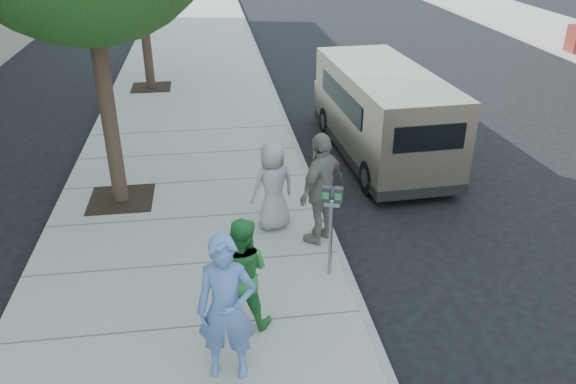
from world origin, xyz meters
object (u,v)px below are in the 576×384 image
object	(u,v)px
person_gray_shirt	(273,186)
person_officer	(227,309)
parking_meter	(331,212)
van	(381,111)
person_green_shirt	(241,273)
person_striped_polo	(322,189)

from	to	relation	value
person_gray_shirt	person_officer	bearing A→B (deg)	54.73
parking_meter	person_officer	bearing A→B (deg)	-112.16
van	person_green_shirt	size ratio (longest dim) A/B	3.51
parking_meter	person_striped_polo	bearing A→B (deg)	106.01
person_officer	van	bearing A→B (deg)	67.73
parking_meter	person_striped_polo	size ratio (longest dim) A/B	0.77
person_gray_shirt	parking_meter	bearing A→B (deg)	93.86
person_officer	person_gray_shirt	xyz separation A→B (m)	(0.92, 3.36, -0.15)
van	person_gray_shirt	xyz separation A→B (m)	(-2.80, -3.15, -0.13)
parking_meter	person_striped_polo	world-z (taller)	person_striped_polo
person_gray_shirt	person_striped_polo	distance (m)	0.92
van	person_striped_polo	distance (m)	4.24
person_gray_shirt	person_striped_polo	xyz separation A→B (m)	(0.73, -0.54, 0.17)
parking_meter	person_green_shirt	world-z (taller)	person_green_shirt
van	person_officer	xyz separation A→B (m)	(-3.72, -6.51, 0.02)
person_gray_shirt	van	bearing A→B (deg)	-151.59
person_gray_shirt	person_striped_polo	world-z (taller)	person_striped_polo
person_green_shirt	person_gray_shirt	world-z (taller)	person_green_shirt
parking_meter	person_green_shirt	distance (m)	1.68
parking_meter	van	xyz separation A→B (m)	(2.13, 4.68, -0.15)
person_officer	person_gray_shirt	size ratio (longest dim) A/B	1.20
parking_meter	person_officer	distance (m)	2.43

